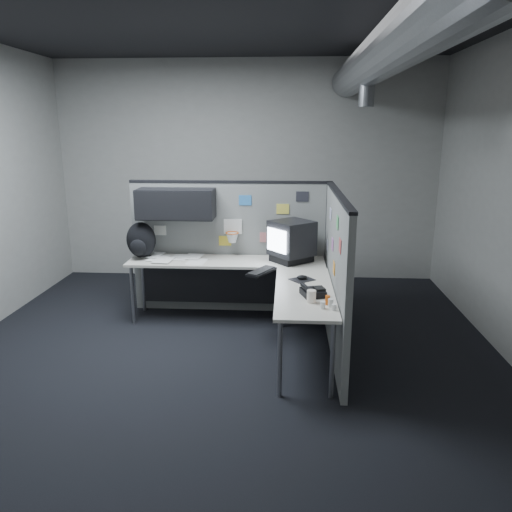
# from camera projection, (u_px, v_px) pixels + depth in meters

# --- Properties ---
(room) EXTENTS (5.62, 5.62, 3.22)m
(room) POSITION_uv_depth(u_px,v_px,m) (283.00, 144.00, 4.53)
(room) COLOR black
(room) RESTS_ON ground
(partition_back) EXTENTS (2.44, 0.42, 1.63)m
(partition_back) POSITION_uv_depth(u_px,v_px,m) (216.00, 234.00, 6.04)
(partition_back) COLOR slate
(partition_back) RESTS_ON ground
(partition_right) EXTENTS (0.07, 2.23, 1.63)m
(partition_right) POSITION_uv_depth(u_px,v_px,m) (336.00, 273.00, 5.02)
(partition_right) COLOR slate
(partition_right) RESTS_ON ground
(desk) EXTENTS (2.31, 2.11, 0.73)m
(desk) POSITION_uv_depth(u_px,v_px,m) (245.00, 277.00, 5.60)
(desk) COLOR beige
(desk) RESTS_ON ground
(monitor) EXTENTS (0.59, 0.59, 0.48)m
(monitor) POSITION_uv_depth(u_px,v_px,m) (292.00, 241.00, 5.75)
(monitor) COLOR black
(monitor) RESTS_ON desk
(keyboard) EXTENTS (0.33, 0.44, 0.04)m
(keyboard) POSITION_uv_depth(u_px,v_px,m) (261.00, 271.00, 5.34)
(keyboard) COLOR black
(keyboard) RESTS_ON desk
(mouse) EXTENTS (0.29, 0.28, 0.05)m
(mouse) POSITION_uv_depth(u_px,v_px,m) (302.00, 278.00, 5.10)
(mouse) COLOR black
(mouse) RESTS_ON desk
(phone) EXTENTS (0.25, 0.26, 0.10)m
(phone) POSITION_uv_depth(u_px,v_px,m) (312.00, 292.00, 4.62)
(phone) COLOR black
(phone) RESTS_ON desk
(bottles) EXTENTS (0.14, 0.18, 0.08)m
(bottles) POSITION_uv_depth(u_px,v_px,m) (328.00, 303.00, 4.33)
(bottles) COLOR silver
(bottles) RESTS_ON desk
(cup) EXTENTS (0.10, 0.10, 0.11)m
(cup) POSITION_uv_depth(u_px,v_px,m) (311.00, 296.00, 4.44)
(cup) COLOR silver
(cup) RESTS_ON desk
(papers) EXTENTS (0.81, 0.54, 0.02)m
(papers) POSITION_uv_depth(u_px,v_px,m) (174.00, 258.00, 5.92)
(papers) COLOR white
(papers) RESTS_ON desk
(backpack) EXTENTS (0.42, 0.41, 0.43)m
(backpack) POSITION_uv_depth(u_px,v_px,m) (141.00, 241.00, 5.92)
(backpack) COLOR black
(backpack) RESTS_ON desk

